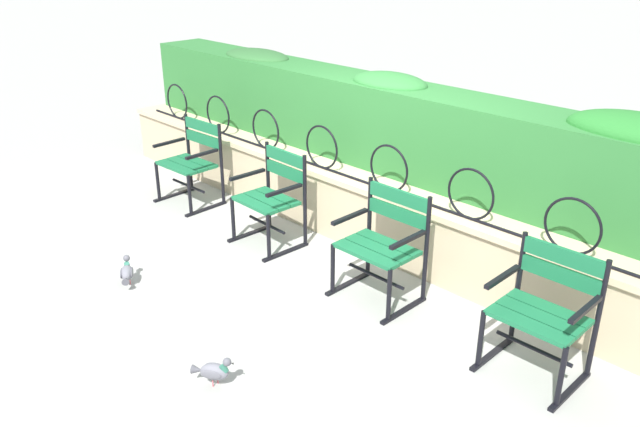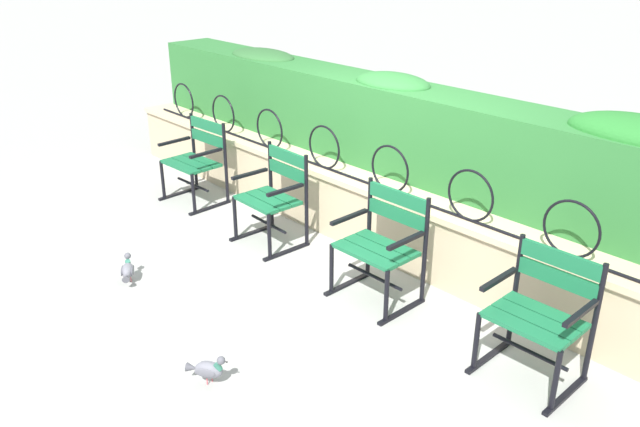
{
  "view_description": "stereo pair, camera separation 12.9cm",
  "coord_description": "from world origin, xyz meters",
  "px_view_note": "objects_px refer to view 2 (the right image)",
  "views": [
    {
      "loc": [
        3.53,
        -3.38,
        2.7
      ],
      "look_at": [
        0.0,
        0.04,
        0.55
      ],
      "focal_mm": 36.25,
      "sensor_mm": 36.0,
      "label": 1
    },
    {
      "loc": [
        3.62,
        -3.29,
        2.7
      ],
      "look_at": [
        0.0,
        0.04,
        0.55
      ],
      "focal_mm": 36.25,
      "sensor_mm": 36.0,
      "label": 2
    }
  ],
  "objects_px": {
    "park_chair_centre_right": "(382,243)",
    "park_chair_centre_left": "(274,195)",
    "pigeon_far_side": "(128,270)",
    "park_chair_rightmost": "(541,312)",
    "pigeon_near_chairs": "(208,369)",
    "park_chair_leftmost": "(197,159)"
  },
  "relations": [
    {
      "from": "park_chair_rightmost",
      "to": "pigeon_near_chairs",
      "type": "relative_size",
      "value": 3.31
    },
    {
      "from": "park_chair_leftmost",
      "to": "pigeon_far_side",
      "type": "relative_size",
      "value": 3.39
    },
    {
      "from": "park_chair_leftmost",
      "to": "pigeon_far_side",
      "type": "height_order",
      "value": "park_chair_leftmost"
    },
    {
      "from": "park_chair_leftmost",
      "to": "pigeon_far_side",
      "type": "distance_m",
      "value": 1.87
    },
    {
      "from": "park_chair_centre_left",
      "to": "pigeon_far_side",
      "type": "height_order",
      "value": "park_chair_centre_left"
    },
    {
      "from": "park_chair_leftmost",
      "to": "park_chair_rightmost",
      "type": "distance_m",
      "value": 4.08
    },
    {
      "from": "park_chair_centre_left",
      "to": "park_chair_rightmost",
      "type": "relative_size",
      "value": 1.03
    },
    {
      "from": "pigeon_near_chairs",
      "to": "park_chair_leftmost",
      "type": "bearing_deg",
      "value": 148.16
    },
    {
      "from": "park_chair_leftmost",
      "to": "park_chair_rightmost",
      "type": "height_order",
      "value": "park_chair_leftmost"
    },
    {
      "from": "park_chair_centre_left",
      "to": "park_chair_centre_right",
      "type": "bearing_deg",
      "value": -0.34
    },
    {
      "from": "pigeon_far_side",
      "to": "park_chair_rightmost",
      "type": "bearing_deg",
      "value": 25.63
    },
    {
      "from": "park_chair_centre_right",
      "to": "pigeon_near_chairs",
      "type": "xyz_separation_m",
      "value": [
        0.0,
        -1.64,
        -0.36
      ]
    },
    {
      "from": "pigeon_far_side",
      "to": "park_chair_leftmost",
      "type": "bearing_deg",
      "value": 128.39
    },
    {
      "from": "park_chair_leftmost",
      "to": "park_chair_centre_left",
      "type": "bearing_deg",
      "value": -1.56
    },
    {
      "from": "park_chair_centre_left",
      "to": "pigeon_far_side",
      "type": "xyz_separation_m",
      "value": [
        -0.22,
        -1.4,
        -0.36
      ]
    },
    {
      "from": "park_chair_centre_right",
      "to": "park_chair_centre_left",
      "type": "bearing_deg",
      "value": 179.66
    },
    {
      "from": "pigeon_near_chairs",
      "to": "pigeon_far_side",
      "type": "bearing_deg",
      "value": 171.05
    },
    {
      "from": "park_chair_centre_left",
      "to": "pigeon_near_chairs",
      "type": "distance_m",
      "value": 2.17
    },
    {
      "from": "park_chair_leftmost",
      "to": "park_chair_centre_right",
      "type": "xyz_separation_m",
      "value": [
        2.72,
        -0.05,
        0.0
      ]
    },
    {
      "from": "park_chair_centre_right",
      "to": "pigeon_near_chairs",
      "type": "bearing_deg",
      "value": -89.99
    },
    {
      "from": "park_chair_centre_right",
      "to": "pigeon_far_side",
      "type": "xyz_separation_m",
      "value": [
        -1.58,
        -1.4,
        -0.36
      ]
    },
    {
      "from": "park_chair_centre_left",
      "to": "park_chair_centre_right",
      "type": "xyz_separation_m",
      "value": [
        1.36,
        -0.01,
        0.0
      ]
    }
  ]
}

